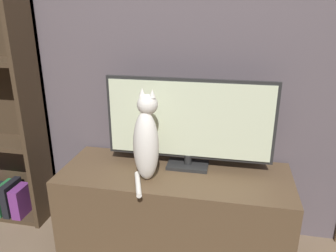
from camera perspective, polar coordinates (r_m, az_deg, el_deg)
The scene contains 4 objects.
wall_back at distance 2.02m, azimuth 2.89°, elevation 15.81°, with size 4.80×0.05×2.60m.
tv_stand at distance 2.08m, azimuth 1.08°, elevation -14.58°, with size 1.35×0.52×0.53m.
tv at distance 1.90m, azimuth 3.64°, elevation 0.73°, with size 0.98×0.15×0.54m.
cat at distance 1.78m, azimuth -3.78°, elevation -2.60°, with size 0.17×0.30×0.52m.
Camera 1 is at (0.30, -0.77, 1.44)m, focal length 35.00 mm.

